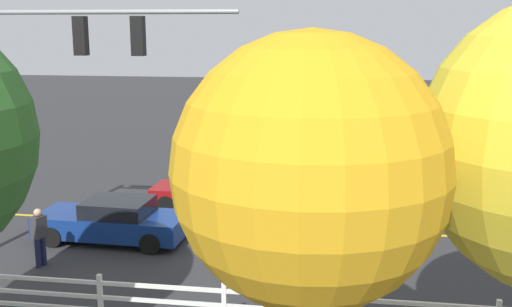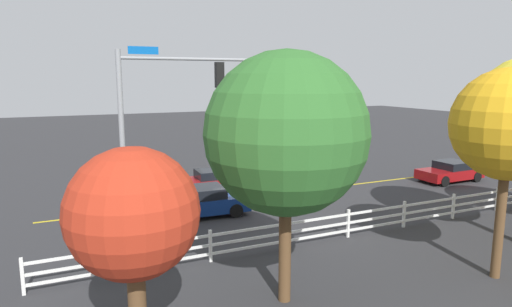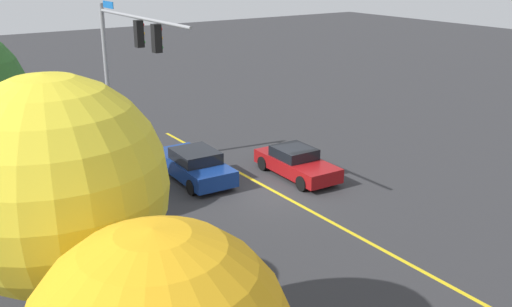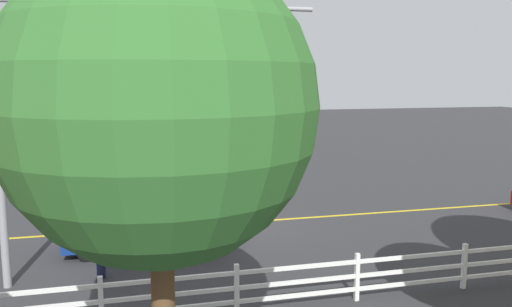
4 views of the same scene
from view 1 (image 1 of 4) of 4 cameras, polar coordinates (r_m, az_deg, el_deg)
The scene contains 7 objects.
ground_plane at distance 20.87m, azimuth -3.21°, elevation -6.73°, with size 120.00×120.00×0.00m, color #2D2D30.
lane_center_stripe at distance 20.46m, azimuth 7.92°, elevation -7.20°, with size 28.00×0.16×0.01m, color gold.
signal_assembly at distance 17.30m, azimuth -20.67°, elevation 6.47°, with size 8.10×0.38×7.44m.
car_1 at distance 19.67m, azimuth -13.30°, elevation -6.19°, with size 4.74×2.09×1.36m.
car_2 at distance 22.58m, azimuth -4.42°, elevation -3.67°, with size 4.33×1.90×1.27m.
pedestrian at distance 18.16m, azimuth -19.76°, elevation -7.22°, with size 0.37×0.46×1.69m.
tree_4 at distance 7.43m, azimuth 5.10°, elevation -1.79°, with size 3.44×3.44×6.65m.
Camera 1 is at (-4.11, 19.35, 6.65)m, focal length 42.43 mm.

